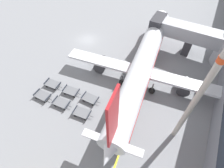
{
  "coord_description": "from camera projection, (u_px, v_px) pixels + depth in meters",
  "views": [
    {
      "loc": [
        21.79,
        -28.98,
        25.96
      ],
      "look_at": [
        12.37,
        -10.68,
        1.28
      ],
      "focal_mm": 28.0,
      "sensor_mm": 36.0,
      "label": 1
    }
  ],
  "objects": [
    {
      "name": "baggage_dolly_row_mid_a_col_a",
      "position": [
        53.0,
        84.0,
        33.16
      ],
      "size": [
        3.52,
        1.95,
        0.92
      ],
      "color": "slate",
      "rests_on": "ground_plane"
    },
    {
      "name": "baggage_dolly_row_near_col_c",
      "position": [
        82.0,
        113.0,
        29.16
      ],
      "size": [
        3.54,
        2.02,
        0.92
      ],
      "color": "slate",
      "rests_on": "ground_plane"
    },
    {
      "name": "baggage_dolly_row_near_col_b",
      "position": [
        62.0,
        103.0,
        30.44
      ],
      "size": [
        3.52,
        1.94,
        0.92
      ],
      "color": "slate",
      "rests_on": "ground_plane"
    },
    {
      "name": "apron_light_mast",
      "position": [
        201.0,
        91.0,
        18.88
      ],
      "size": [
        2.0,
        0.8,
        19.94
      ],
      "color": "#ADA89E",
      "rests_on": "ground_plane"
    },
    {
      "name": "ground_plane",
      "position": [
        87.0,
        40.0,
        42.83
      ],
      "size": [
        500.0,
        500.0,
        0.0
      ],
      "primitive_type": "plane",
      "color": "gray"
    },
    {
      "name": "baggage_dolly_row_near_col_a",
      "position": [
        43.0,
        96.0,
        31.43
      ],
      "size": [
        3.48,
        1.85,
        0.92
      ],
      "color": "slate",
      "rests_on": "ground_plane"
    },
    {
      "name": "stand_guidance_stripe",
      "position": [
        133.0,
        112.0,
        29.78
      ],
      "size": [
        3.8,
        31.08,
        0.01
      ],
      "color": "yellow",
      "rests_on": "ground_plane"
    },
    {
      "name": "baggage_dolly_row_mid_a_col_b",
      "position": [
        71.0,
        91.0,
        32.09
      ],
      "size": [
        3.54,
        2.01,
        0.92
      ],
      "color": "slate",
      "rests_on": "ground_plane"
    },
    {
      "name": "jet_bridge",
      "position": [
        203.0,
        41.0,
        36.06
      ],
      "size": [
        18.91,
        5.18,
        6.62
      ],
      "color": "#A8AAB2",
      "rests_on": "ground_plane"
    },
    {
      "name": "baggage_dolly_row_mid_a_col_c",
      "position": [
        90.0,
        98.0,
        31.03
      ],
      "size": [
        3.48,
        1.84,
        0.92
      ],
      "color": "slate",
      "rests_on": "ground_plane"
    },
    {
      "name": "airplane",
      "position": [
        142.0,
        66.0,
        32.2
      ],
      "size": [
        29.38,
        37.9,
        13.95
      ],
      "color": "silver",
      "rests_on": "ground_plane"
    }
  ]
}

